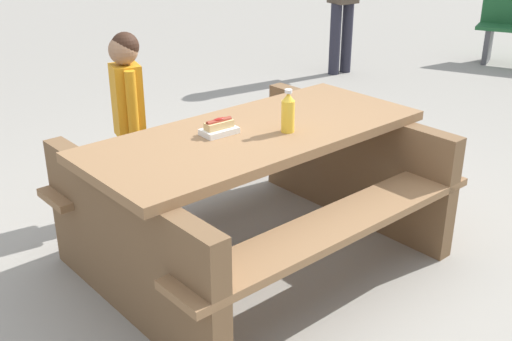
% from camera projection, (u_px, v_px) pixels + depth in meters
% --- Properties ---
extents(ground_plane, '(30.00, 30.00, 0.00)m').
position_uv_depth(ground_plane, '(256.00, 257.00, 3.47)').
color(ground_plane, gray).
rests_on(ground_plane, ground).
extents(picnic_table, '(2.04, 1.73, 0.75)m').
position_uv_depth(picnic_table, '(256.00, 184.00, 3.29)').
color(picnic_table, olive).
rests_on(picnic_table, ground).
extents(soda_bottle, '(0.07, 0.07, 0.22)m').
position_uv_depth(soda_bottle, '(288.00, 113.00, 3.10)').
color(soda_bottle, yellow).
rests_on(soda_bottle, picnic_table).
extents(hotdog_tray, '(0.20, 0.15, 0.08)m').
position_uv_depth(hotdog_tray, '(219.00, 128.00, 3.10)').
color(hotdog_tray, white).
rests_on(hotdog_tray, picnic_table).
extents(child_in_coat, '(0.22, 0.26, 1.13)m').
position_uv_depth(child_in_coat, '(128.00, 101.00, 3.70)').
color(child_in_coat, '#3F334C').
rests_on(child_in_coat, ground).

